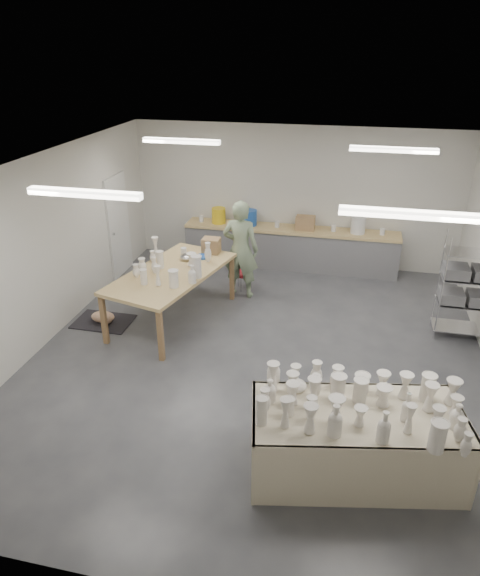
% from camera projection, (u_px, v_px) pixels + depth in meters
% --- Properties ---
extents(room, '(8.00, 8.02, 3.00)m').
position_uv_depth(room, '(254.00, 232.00, 7.36)').
color(room, '#424449').
rests_on(room, ground).
extents(back_counter, '(4.60, 0.60, 1.24)m').
position_uv_depth(back_counter, '(290.00, 246.00, 11.18)').
color(back_counter, tan).
rests_on(back_counter, ground).
extents(wire_shelf, '(0.88, 0.48, 1.80)m').
position_uv_depth(wire_shelf, '(468.00, 286.00, 8.36)').
color(wire_shelf, silver).
rests_on(wire_shelf, ground).
extents(drying_table, '(2.52, 1.55, 1.21)m').
position_uv_depth(drying_table, '(355.00, 437.00, 5.81)').
color(drying_table, olive).
rests_on(drying_table, ground).
extents(work_table, '(1.83, 2.74, 1.32)m').
position_uv_depth(work_table, '(176.00, 270.00, 8.90)').
color(work_table, tan).
rests_on(work_table, ground).
extents(rug, '(1.00, 0.70, 0.02)m').
position_uv_depth(rug, '(103.00, 322.00, 9.15)').
color(rug, black).
rests_on(rug, ground).
extents(cat, '(0.50, 0.42, 0.18)m').
position_uv_depth(cat, '(104.00, 317.00, 9.09)').
color(cat, white).
rests_on(cat, rug).
extents(potter, '(0.73, 0.50, 1.91)m').
position_uv_depth(potter, '(241.00, 249.00, 9.72)').
color(potter, gray).
rests_on(potter, ground).
extents(red_stool, '(0.50, 0.50, 0.36)m').
position_uv_depth(red_stool, '(243.00, 274.00, 10.24)').
color(red_stool, '#A61723').
rests_on(red_stool, ground).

